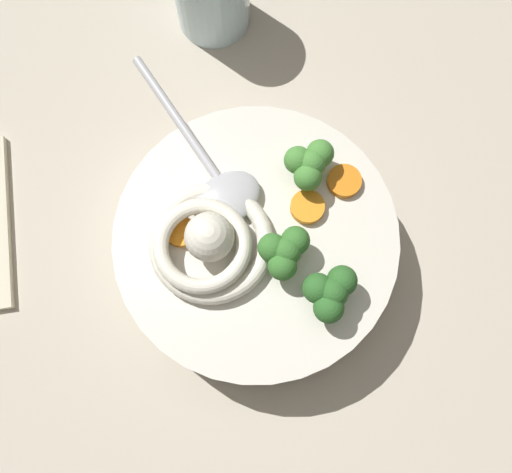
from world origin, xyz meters
TOP-DOWN VIEW (x-y plane):
  - table_slab at (0.00, 0.00)cm, footprint 94.34×94.34cm
  - soup_bowl at (2.18, 1.27)cm, footprint 23.84×23.84cm
  - noodle_pile at (4.08, -2.13)cm, footprint 11.22×11.00cm
  - soup_spoon at (-1.38, -3.00)cm, footprint 13.64×15.38cm
  - broccoli_floret_beside_chili at (5.38, 8.15)cm, footprint 4.69×4.04cm
  - broccoli_floret_right at (-4.37, 3.84)cm, footprint 4.52×3.89cm
  - broccoli_floret_rear at (3.28, 3.89)cm, footprint 4.53×3.90cm
  - carrot_slice_extra_a at (-4.48, 7.02)cm, footprint 2.88×2.88cm
  - carrot_slice_left at (3.66, -4.73)cm, footprint 2.55×2.55cm
  - carrot_slice_near_spoon at (-1.36, 4.66)cm, footprint 2.87×2.87cm

SIDE VIEW (x-z plane):
  - table_slab at x=0.00cm, z-range 0.00..3.13cm
  - soup_bowl at x=2.18cm, z-range 3.24..9.95cm
  - carrot_slice_extra_a at x=-4.48cm, z-range 9.84..10.53cm
  - carrot_slice_left at x=3.66cm, z-range 9.84..10.57cm
  - carrot_slice_near_spoon at x=-1.36cm, z-range 9.84..10.61cm
  - soup_spoon at x=-1.38cm, z-range 9.84..11.44cm
  - noodle_pile at x=4.08cm, z-range 8.99..13.50cm
  - broccoli_floret_right at x=-4.37cm, z-range 10.29..13.87cm
  - broccoli_floret_rear at x=3.28cm, z-range 10.29..13.88cm
  - broccoli_floret_beside_chili at x=5.38cm, z-range 10.31..14.02cm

